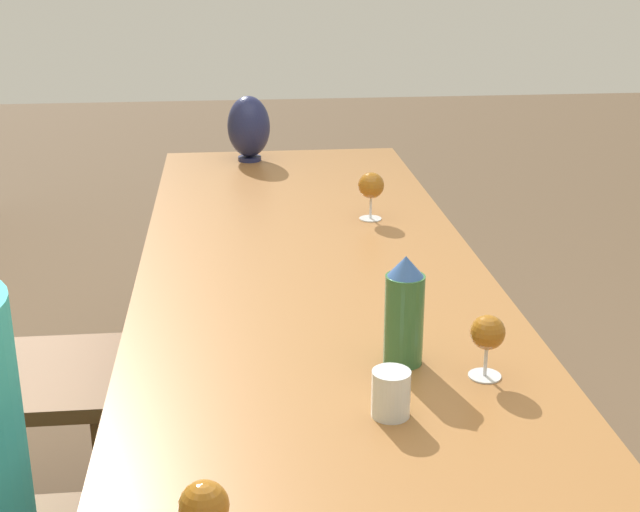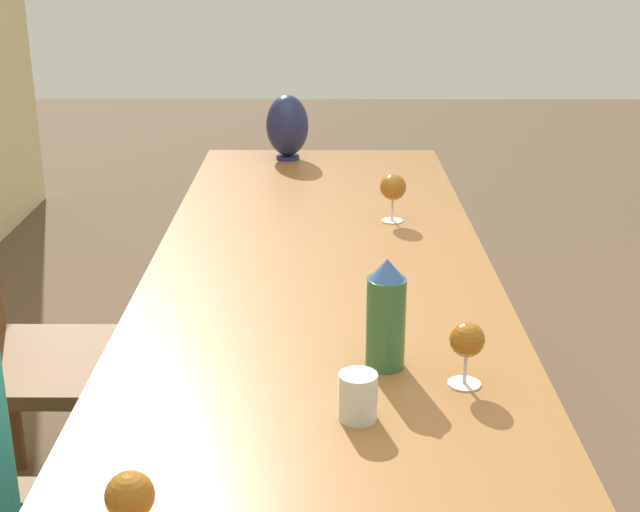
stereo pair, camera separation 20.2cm
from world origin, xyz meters
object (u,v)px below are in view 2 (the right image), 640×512
object	(u,v)px
vase	(287,126)
chair_far	(19,338)
water_tumbler	(358,396)
water_bottle	(386,315)
wine_glass_0	(393,188)
wine_glass_2	(467,341)
wine_glass_5	(130,500)

from	to	relation	value
vase	chair_far	world-z (taller)	vase
water_tumbler	vase	world-z (taller)	vase
water_bottle	vase	bearing A→B (deg)	8.58
vase	wine_glass_0	bearing A→B (deg)	-156.07
water_bottle	chair_far	bearing A→B (deg)	56.47
water_bottle	vase	xyz separation A→B (m)	(1.67, 0.25, 0.02)
water_bottle	vase	size ratio (longest dim) A/B	0.93
water_bottle	water_tumbler	size ratio (longest dim) A/B	2.61
water_bottle	wine_glass_0	size ratio (longest dim) A/B	1.57
wine_glass_2	vase	bearing A→B (deg)	12.78
wine_glass_2	chair_far	distance (m)	1.33
wine_glass_5	chair_far	distance (m)	1.37
chair_far	wine_glass_2	bearing A→B (deg)	-122.77
water_bottle	water_tumbler	world-z (taller)	water_bottle
chair_far	wine_glass_5	bearing A→B (deg)	-154.51
wine_glass_2	chair_far	size ratio (longest dim) A/B	0.12
vase	water_bottle	bearing A→B (deg)	-171.42
vase	wine_glass_0	distance (m)	0.82
wine_glass_0	wine_glass_2	world-z (taller)	wine_glass_0
wine_glass_2	wine_glass_5	distance (m)	0.72
vase	wine_glass_2	bearing A→B (deg)	-167.22
wine_glass_5	chair_far	xyz separation A→B (m)	(1.20, 0.57, -0.34)
water_bottle	wine_glass_0	distance (m)	0.92
water_tumbler	wine_glass_0	world-z (taller)	wine_glass_0
vase	wine_glass_2	size ratio (longest dim) A/B	1.90
water_tumbler	water_bottle	bearing A→B (deg)	-16.69
vase	wine_glass_5	xyz separation A→B (m)	(-2.24, 0.12, -0.03)
wine_glass_5	chair_far	world-z (taller)	chair_far
water_tumbler	wine_glass_2	xyz separation A→B (m)	(0.12, -0.20, 0.05)
water_bottle	chair_far	world-z (taller)	chair_far
vase	wine_glass_0	world-z (taller)	vase
wine_glass_5	chair_far	size ratio (longest dim) A/B	0.14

